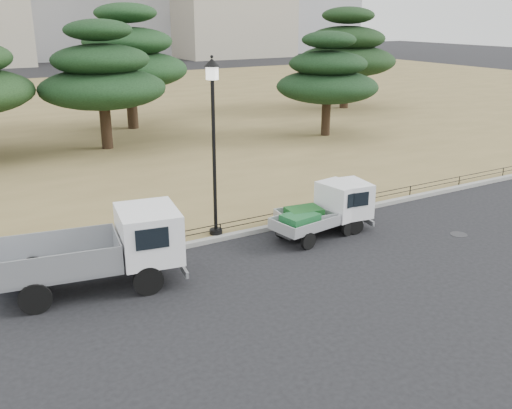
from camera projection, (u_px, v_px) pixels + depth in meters
ground at (287, 260)px, 18.17m from camera, size 220.00×220.00×0.00m
lawn at (67, 116)px, 43.21m from camera, size 120.00×56.00×0.15m
curb at (248, 232)px, 20.27m from camera, size 120.00×0.25×0.16m
truck_large at (102, 248)px, 16.04m from camera, size 5.28×2.74×2.19m
truck_kei_front at (323, 211)px, 20.01m from camera, size 3.48×1.88×1.75m
truck_kei_rear at (331, 208)px, 20.38m from camera, size 3.47×1.80×1.74m
street_lamp at (213, 119)px, 18.68m from camera, size 0.53×0.53×5.97m
pipe_fence at (245, 222)px, 20.28m from camera, size 38.00×0.04×0.40m
manhole at (459, 234)px, 20.28m from camera, size 0.60×0.60×0.01m
pine_center_left at (102, 76)px, 31.25m from camera, size 6.94×6.94×7.06m
pine_center_right at (129, 57)px, 36.74m from camera, size 7.51×7.51×7.97m
pine_east_near at (327, 76)px, 34.89m from camera, size 6.27×6.27×6.33m
pine_east_far at (346, 51)px, 44.97m from camera, size 7.77×7.77×7.81m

